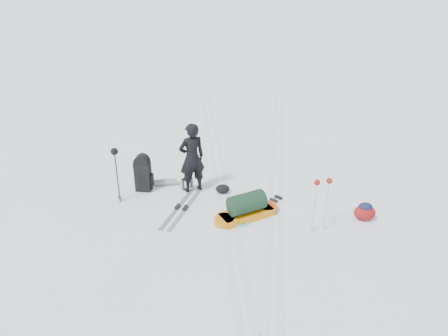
{
  "coord_description": "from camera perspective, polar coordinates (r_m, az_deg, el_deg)",
  "views": [
    {
      "loc": [
        -0.2,
        -8.42,
        5.2
      ],
      "look_at": [
        -0.04,
        0.36,
        0.95
      ],
      "focal_mm": 35.0,
      "sensor_mm": 36.0,
      "label": 1
    }
  ],
  "objects": [
    {
      "name": "ground",
      "position": [
        9.9,
        0.25,
        -5.85
      ],
      "size": [
        200.0,
        200.0,
        0.0
      ],
      "primitive_type": "plane",
      "color": "white",
      "rests_on": "ground"
    },
    {
      "name": "ski_tracks",
      "position": [
        10.68,
        3.43,
        -3.32
      ],
      "size": [
        3.38,
        17.97,
        0.01
      ],
      "color": "silver",
      "rests_on": "ground"
    },
    {
      "name": "skier",
      "position": [
        10.44,
        -4.22,
        1.31
      ],
      "size": [
        0.75,
        0.64,
        1.75
      ],
      "primitive_type": "imported",
      "rotation": [
        0.0,
        0.0,
        3.55
      ],
      "color": "black",
      "rests_on": "ground"
    },
    {
      "name": "pulk_sled",
      "position": [
        9.63,
        2.96,
        -5.29
      ],
      "size": [
        1.58,
        1.11,
        0.59
      ],
      "rotation": [
        0.0,
        0.0,
        0.48
      ],
      "color": "orange",
      "rests_on": "ground"
    },
    {
      "name": "expedition_rucksack",
      "position": [
        10.82,
        -10.17,
        -0.71
      ],
      "size": [
        1.02,
        0.52,
        0.95
      ],
      "rotation": [
        0.0,
        0.0,
        -0.14
      ],
      "color": "black",
      "rests_on": "ground"
    },
    {
      "name": "ski_poles_black",
      "position": [
        10.13,
        -14.04,
        1.26
      ],
      "size": [
        0.17,
        0.2,
        1.37
      ],
      "rotation": [
        0.0,
        0.0,
        -0.43
      ],
      "color": "black",
      "rests_on": "ground"
    },
    {
      "name": "ski_poles_silver",
      "position": [
        8.99,
        12.75,
        -2.53
      ],
      "size": [
        0.38,
        0.18,
        1.22
      ],
      "rotation": [
        0.0,
        0.0,
        0.4
      ],
      "color": "silver",
      "rests_on": "ground"
    },
    {
      "name": "touring_skis_grey",
      "position": [
        10.08,
        -5.58,
        -5.25
      ],
      "size": [
        0.87,
        1.89,
        0.07
      ],
      "rotation": [
        0.0,
        0.0,
        1.25
      ],
      "color": "#909498",
      "rests_on": "ground"
    },
    {
      "name": "touring_skis_white",
      "position": [
        10.44,
        6.8,
        -4.15
      ],
      "size": [
        1.59,
        1.5,
        0.07
      ],
      "rotation": [
        0.0,
        0.0,
        -0.74
      ],
      "color": "white",
      "rests_on": "ground"
    },
    {
      "name": "rope_coil",
      "position": [
        9.59,
        2.07,
        -6.8
      ],
      "size": [
        0.58,
        0.58,
        0.06
      ],
      "rotation": [
        0.0,
        0.0,
        -0.24
      ],
      "color": "#55ACCE",
      "rests_on": "ground"
    },
    {
      "name": "small_daypack",
      "position": [
        10.05,
        17.91,
        -5.43
      ],
      "size": [
        0.59,
        0.57,
        0.4
      ],
      "rotation": [
        0.0,
        0.0,
        -0.68
      ],
      "color": "maroon",
      "rests_on": "ground"
    },
    {
      "name": "thermos_pair",
      "position": [
        10.86,
        -4.86,
        -2.01
      ],
      "size": [
        0.3,
        0.21,
        0.31
      ],
      "rotation": [
        0.0,
        0.0,
        -0.27
      ],
      "color": "#56585E",
      "rests_on": "ground"
    },
    {
      "name": "stuff_sack",
      "position": [
        10.65,
        -0.18,
        -2.73
      ],
      "size": [
        0.39,
        0.33,
        0.21
      ],
      "rotation": [
        0.0,
        0.0,
        -0.23
      ],
      "color": "black",
      "rests_on": "ground"
    }
  ]
}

